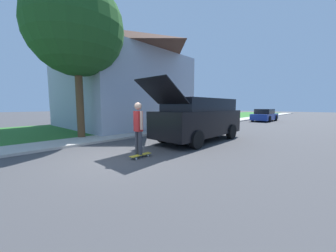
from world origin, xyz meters
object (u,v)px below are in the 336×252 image
(suv_parked, at_px, (200,118))
(skateboarder, at_px, (138,127))
(lawn_tree_near, at_px, (76,29))
(car_down_street, at_px, (265,115))
(skateboard, at_px, (141,155))

(suv_parked, relative_size, skateboarder, 3.19)
(suv_parked, bearing_deg, lawn_tree_near, -141.93)
(car_down_street, bearing_deg, suv_parked, -85.11)
(car_down_street, bearing_deg, skateboarder, -85.54)
(skateboarder, distance_m, skateboard, 0.94)
(suv_parked, bearing_deg, car_down_street, 94.89)
(lawn_tree_near, bearing_deg, skateboarder, -1.81)
(skateboarder, bearing_deg, suv_parked, 92.78)
(car_down_street, bearing_deg, skateboard, -85.30)
(car_down_street, distance_m, skateboarder, 18.78)
(car_down_street, xyz_separation_m, skateboarder, (1.46, -18.72, 0.39))
(car_down_street, bearing_deg, lawn_tree_near, -100.59)
(lawn_tree_near, relative_size, skateboarder, 4.24)
(car_down_street, height_order, skateboarder, skateboarder)
(skateboard, bearing_deg, skateboarder, -170.35)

